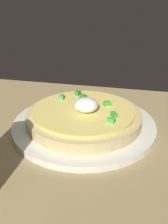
# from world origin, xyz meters

# --- Properties ---
(dining_table) EXTENTS (1.15, 0.66, 0.02)m
(dining_table) POSITION_xyz_m (0.00, 0.00, 0.01)
(dining_table) COLOR #957E50
(dining_table) RESTS_ON ground
(plate) EXTENTS (0.27, 0.27, 0.01)m
(plate) POSITION_xyz_m (0.07, -0.11, 0.03)
(plate) COLOR silver
(plate) RESTS_ON dining_table
(pizza) EXTENTS (0.21, 0.21, 0.05)m
(pizza) POSITION_xyz_m (0.07, -0.11, 0.05)
(pizza) COLOR tan
(pizza) RESTS_ON plate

